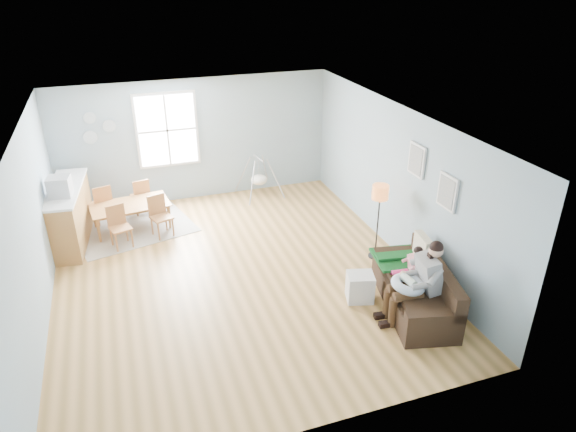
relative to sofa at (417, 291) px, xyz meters
name	(u,v)px	position (x,y,z in m)	size (l,w,h in m)	color
room	(230,140)	(-2.43, 1.83, 2.14)	(8.40, 9.40, 3.90)	olive
window	(167,130)	(-3.03, 5.29, 1.37)	(1.32, 0.08, 1.62)	silver
pictures	(431,175)	(0.53, 0.78, 1.57)	(0.05, 1.34, 0.74)	silver
wall_plates	(96,128)	(-4.44, 5.30, 1.55)	(0.67, 0.02, 0.66)	#8FA0AB
sofa	(417,291)	(0.00, 0.00, 0.00)	(1.27, 2.09, 0.79)	black
green_throw	(402,258)	(0.08, 0.65, 0.22)	(0.89, 0.75, 0.04)	#135326
beige_pillow	(423,250)	(0.32, 0.45, 0.44)	(0.13, 0.48, 0.48)	beige
father	(419,280)	(-0.18, -0.24, 0.41)	(0.96, 0.48, 1.30)	gray
nursing_pillow	(408,284)	(-0.33, -0.21, 0.33)	(0.51, 0.51, 0.14)	silver
infant	(408,279)	(-0.33, -0.17, 0.41)	(0.15, 0.35, 0.13)	silver
toddler	(412,264)	(-0.03, 0.20, 0.38)	(0.49, 0.27, 0.74)	white
floor_lamp	(380,198)	(0.11, 1.57, 0.90)	(0.29, 0.29, 1.42)	black
storage_cube	(359,287)	(-0.76, 0.47, -0.05)	(0.49, 0.46, 0.46)	silver
rug	(134,228)	(-4.01, 4.18, -0.27)	(2.24, 1.70, 0.01)	gray
dining_table	(132,217)	(-4.01, 4.18, -0.01)	(1.51, 0.84, 0.53)	#995932
chair_sw	(119,224)	(-4.27, 3.54, 0.17)	(0.45, 0.45, 0.81)	#A25E38
chair_se	(160,213)	(-3.49, 3.74, 0.18)	(0.47, 0.47, 0.83)	#A25E38
chair_nw	(103,202)	(-4.54, 4.62, 0.19)	(0.47, 0.47, 0.85)	#A25E38
chair_ne	(141,195)	(-3.76, 4.82, 0.16)	(0.43, 0.43, 0.80)	#A25E38
counter	(69,214)	(-5.13, 4.03, 0.29)	(0.80, 2.05, 1.12)	#995932
monitor	(59,186)	(-5.16, 3.65, 1.02)	(0.42, 0.41, 0.36)	#A7A7AC
baby_swing	(259,179)	(-1.12, 4.93, 0.13)	(1.01, 1.02, 0.92)	#A7A7AC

